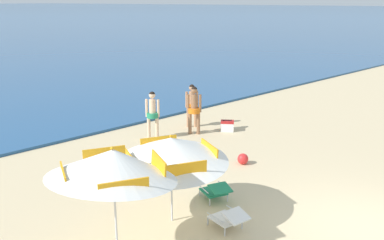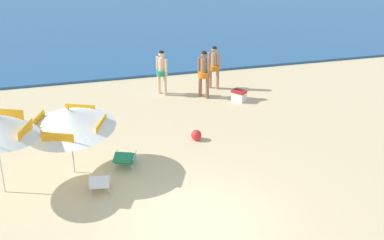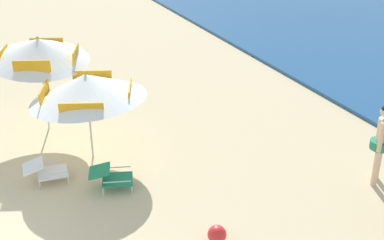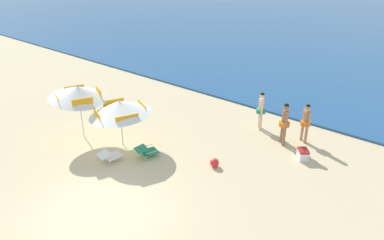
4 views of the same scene
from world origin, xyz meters
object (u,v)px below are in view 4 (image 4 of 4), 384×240
beach_umbrella_striped_second (78,92)px  person_standing_near_shore (261,108)px  lounge_chair_under_umbrella (110,155)px  lounge_chair_beside_umbrella (147,151)px  person_wading_in (306,120)px  person_standing_beside (285,121)px  cooler_box (303,154)px  beach_ball (215,163)px  beach_umbrella_striped_main (120,108)px

beach_umbrella_striped_second → person_standing_near_shore: beach_umbrella_striped_second is taller
lounge_chair_under_umbrella → lounge_chair_beside_umbrella: lounge_chair_under_umbrella is taller
beach_umbrella_striped_second → person_standing_near_shore: size_ratio=1.61×
person_wading_in → lounge_chair_under_umbrella: bearing=-128.3°
person_standing_beside → cooler_box: person_standing_beside is taller
lounge_chair_beside_umbrella → beach_ball: (2.41, 1.12, -0.11)m
beach_umbrella_striped_main → lounge_chair_beside_umbrella: (1.43, -0.01, -1.40)m
beach_ball → cooler_box: bearing=49.3°
person_standing_near_shore → beach_ball: size_ratio=5.17×
lounge_chair_under_umbrella → cooler_box: bearing=41.7°
person_standing_near_shore → cooler_box: bearing=-25.7°
beach_umbrella_striped_main → person_wading_in: (5.52, 5.06, -0.70)m
cooler_box → beach_umbrella_striped_main: bearing=-148.6°
beach_umbrella_striped_second → lounge_chair_beside_umbrella: size_ratio=2.83×
person_wading_in → cooler_box: person_wading_in is taller
beach_umbrella_striped_main → person_wading_in: size_ratio=2.10×
person_standing_near_shore → beach_umbrella_striped_main: bearing=-125.1°
person_wading_in → person_standing_near_shore: bearing=-177.4°
lounge_chair_under_umbrella → beach_umbrella_striped_second: bearing=167.4°
person_standing_beside → lounge_chair_beside_umbrella: bearing=-128.9°
lounge_chair_under_umbrella → person_standing_near_shore: bearing=64.8°
beach_umbrella_striped_second → lounge_chair_beside_umbrella: beach_umbrella_striped_second is taller
beach_umbrella_striped_main → beach_umbrella_striped_second: 1.99m
person_standing_near_shore → beach_ball: 3.96m
beach_ball → lounge_chair_under_umbrella: bearing=-145.0°
beach_umbrella_striped_main → cooler_box: size_ratio=5.86×
beach_umbrella_striped_main → person_standing_beside: (4.93, 4.33, -0.64)m
person_standing_beside → cooler_box: size_ratio=2.96×
person_standing_near_shore → person_wading_in: 2.03m
beach_umbrella_striped_second → person_standing_near_shore: (5.36, 5.56, -1.04)m
beach_umbrella_striped_main → beach_ball: size_ratio=10.65×
beach_ball → beach_umbrella_striped_second: bearing=-163.4°
beach_umbrella_striped_main → lounge_chair_under_umbrella: (0.62, -1.15, -1.40)m
beach_umbrella_striped_second → person_standing_near_shore: 7.79m
lounge_chair_beside_umbrella → person_standing_near_shore: bearing=67.5°
lounge_chair_beside_umbrella → beach_ball: size_ratio=2.93×
beach_umbrella_striped_main → beach_umbrella_striped_second: beach_umbrella_striped_second is taller
beach_umbrella_striped_second → lounge_chair_beside_umbrella: bearing=9.9°
person_wading_in → beach_umbrella_striped_main: bearing=-137.5°
lounge_chair_under_umbrella → person_standing_beside: (4.31, 5.47, 0.76)m
person_wading_in → lounge_chair_beside_umbrella: bearing=-128.9°
lounge_chair_beside_umbrella → beach_umbrella_striped_main: bearing=179.5°
lounge_chair_under_umbrella → person_wading_in: bearing=51.7°
person_standing_near_shore → cooler_box: person_standing_near_shore is taller
beach_umbrella_striped_second → person_wading_in: size_ratio=1.63×
lounge_chair_under_umbrella → cooler_box: 7.32m
person_standing_near_shore → person_wading_in: size_ratio=1.02×
beach_umbrella_striped_main → beach_ball: bearing=16.1°
person_standing_near_shore → person_standing_beside: 1.57m
lounge_chair_beside_umbrella → person_standing_beside: bearing=51.1°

